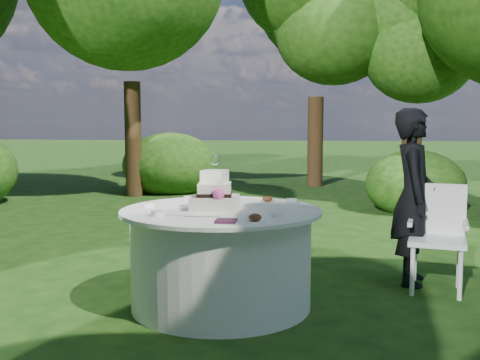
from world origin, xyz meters
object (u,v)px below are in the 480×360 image
(table, at_px, (221,257))
(chair, at_px, (438,230))
(cake, at_px, (215,195))
(napkins, at_px, (226,221))
(guest, at_px, (413,197))

(table, distance_m, chair, 1.91)
(cake, bearing_deg, napkins, -73.23)
(guest, xyz_separation_m, table, (-1.61, -0.83, -0.40))
(napkins, height_order, chair, chair)
(napkins, bearing_deg, guest, 43.23)
(cake, bearing_deg, guest, 26.86)
(napkins, bearing_deg, cake, 106.77)
(chair, bearing_deg, table, -159.69)
(table, bearing_deg, cake, -173.19)
(table, distance_m, cake, 0.50)
(guest, bearing_deg, cake, 124.59)
(cake, bearing_deg, table, 6.81)
(napkins, distance_m, guest, 2.04)
(napkins, height_order, cake, cake)
(guest, bearing_deg, table, 125.10)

